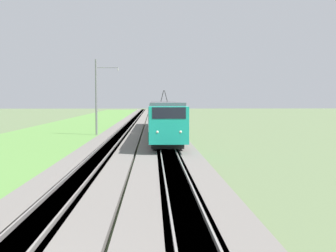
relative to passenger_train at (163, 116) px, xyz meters
name	(u,v)px	position (x,y,z in m)	size (l,w,h in m)	color
ballast_main	(125,131)	(7.42, 4.55, -2.12)	(240.00, 4.40, 0.30)	slate
ballast_adjacent	(161,130)	(7.42, 0.00, -2.12)	(240.00, 4.40, 0.30)	slate
track_main	(125,130)	(7.42, 4.55, -2.11)	(240.00, 1.57, 0.45)	#4C4238
track_adjacent	(161,130)	(7.42, 0.00, -2.11)	(240.00, 1.57, 0.45)	#4C4238
grass_verge	(67,131)	(7.42, 11.67, -2.21)	(240.00, 13.33, 0.12)	#5B8E42
passenger_train	(163,116)	(0.00, 0.00, 0.00)	(39.23, 2.82, 4.87)	#19A88E
catenary_mast_mid	(97,96)	(0.78, 7.20, 2.07)	(0.22, 2.56, 8.40)	slate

